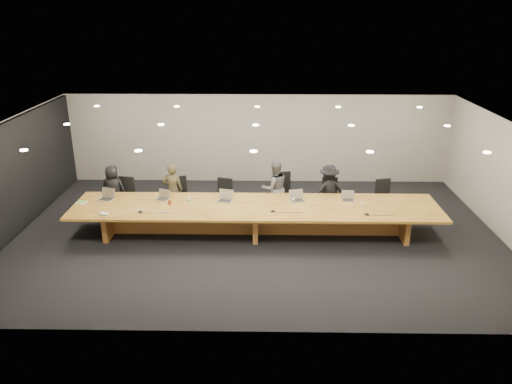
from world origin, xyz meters
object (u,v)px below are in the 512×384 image
at_px(av_box, 104,214).
at_px(laptop_b, 162,195).
at_px(water_bottle, 189,200).
at_px(conference_table, 256,214).
at_px(paper_cup_near, 293,200).
at_px(chair_far_left, 124,196).
at_px(paper_cup_far, 362,204).
at_px(person_a, 113,190).
at_px(person_d, 328,191).
at_px(person_c, 275,188).
at_px(laptop_d, 298,196).
at_px(chair_left, 179,195).
at_px(mic_center, 273,211).
at_px(person_b, 173,190).
at_px(mic_left, 140,212).
at_px(chair_mid_left, 223,197).
at_px(chair_mid_right, 284,194).
at_px(laptop_c, 224,196).
at_px(chair_right, 329,196).
at_px(mic_right, 367,214).
at_px(chair_far_right, 385,198).
at_px(laptop_a, 105,195).
at_px(amber_mug, 169,202).
at_px(laptop_e, 348,196).

bearing_deg(av_box, laptop_b, 49.28).
bearing_deg(av_box, water_bottle, 30.04).
height_order(conference_table, paper_cup_near, paper_cup_near).
height_order(conference_table, chair_far_left, chair_far_left).
bearing_deg(paper_cup_far, person_a, 169.74).
relative_size(conference_table, person_d, 6.23).
distance_m(person_c, laptop_d, 1.05).
bearing_deg(chair_left, mic_center, -43.93).
relative_size(person_b, mic_left, 11.65).
relative_size(chair_mid_left, chair_mid_right, 0.87).
height_order(chair_mid_left, laptop_d, laptop_d).
bearing_deg(person_d, laptop_c, 1.62).
bearing_deg(laptop_c, water_bottle, -152.36).
distance_m(chair_right, person_b, 4.23).
height_order(laptop_b, water_bottle, laptop_b).
distance_m(laptop_c, mic_center, 1.36).
distance_m(chair_right, paper_cup_far, 1.43).
height_order(paper_cup_near, mic_right, paper_cup_near).
bearing_deg(person_d, chair_far_left, -16.78).
relative_size(chair_mid_left, chair_right, 1.00).
xyz_separation_m(person_a, laptop_d, (4.93, -0.94, 0.21)).
height_order(person_b, laptop_d, person_b).
distance_m(conference_table, person_b, 2.52).
xyz_separation_m(conference_table, av_box, (-3.56, -0.59, 0.24)).
relative_size(chair_left, mic_left, 8.16).
bearing_deg(av_box, chair_far_left, 101.01).
xyz_separation_m(water_bottle, av_box, (-1.91, -0.68, -0.08)).
height_order(chair_far_left, person_b, person_b).
bearing_deg(chair_far_right, person_b, 167.28).
distance_m(laptop_c, laptop_d, 1.83).
bearing_deg(person_a, laptop_a, 95.40).
relative_size(chair_far_left, laptop_d, 2.89).
relative_size(laptop_a, laptop_d, 1.03).
bearing_deg(laptop_a, chair_far_left, 94.52).
height_order(laptop_c, paper_cup_far, laptop_c).
xyz_separation_m(amber_mug, mic_center, (2.55, -0.42, -0.04)).
xyz_separation_m(person_a, mic_center, (4.31, -1.62, 0.08)).
relative_size(chair_far_right, laptop_a, 2.71).
bearing_deg(amber_mug, chair_left, 88.36).
bearing_deg(person_b, mic_center, 147.60).
bearing_deg(person_c, laptop_c, 17.05).
distance_m(chair_far_left, mic_center, 4.29).
bearing_deg(chair_far_left, person_a, 177.80).
bearing_deg(laptop_b, mic_right, 15.10).
distance_m(laptop_e, mic_center, 2.05).
xyz_separation_m(paper_cup_near, paper_cup_far, (1.68, -0.19, -0.00)).
relative_size(person_a, laptop_c, 3.74).
relative_size(chair_left, av_box, 5.09).
bearing_deg(paper_cup_far, laptop_d, 171.40).
bearing_deg(chair_right, laptop_e, -64.77).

